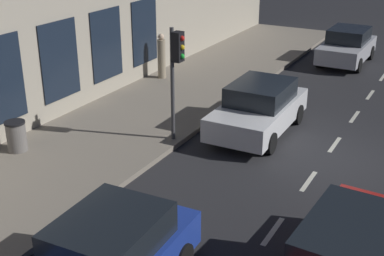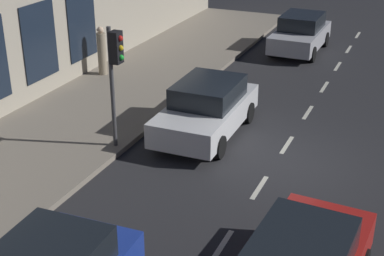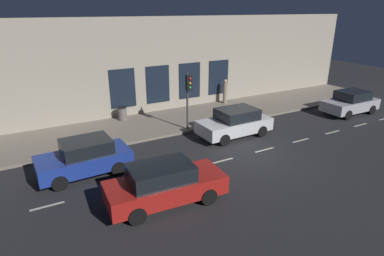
# 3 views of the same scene
# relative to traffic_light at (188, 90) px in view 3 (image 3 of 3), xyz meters

# --- Properties ---
(ground_plane) EXTENTS (60.00, 60.00, 0.00)m
(ground_plane) POSITION_rel_traffic_light_xyz_m (-4.16, -1.20, -2.56)
(ground_plane) COLOR #28282B
(sidewalk) EXTENTS (4.50, 32.00, 0.15)m
(sidewalk) POSITION_rel_traffic_light_xyz_m (2.09, -1.20, -2.48)
(sidewalk) COLOR gray
(sidewalk) RESTS_ON ground
(building_facade) EXTENTS (0.65, 32.00, 6.38)m
(building_facade) POSITION_rel_traffic_light_xyz_m (4.64, -1.20, 0.63)
(building_facade) COLOR #B2A893
(building_facade) RESTS_ON ground
(lane_centre_line) EXTENTS (0.12, 27.20, 0.01)m
(lane_centre_line) POSITION_rel_traffic_light_xyz_m (-4.16, -2.20, -2.55)
(lane_centre_line) COLOR beige
(lane_centre_line) RESTS_ON ground
(traffic_light) EXTENTS (0.46, 0.32, 3.33)m
(traffic_light) POSITION_rel_traffic_light_xyz_m (0.00, 0.00, 0.00)
(traffic_light) COLOR #424244
(traffic_light) RESTS_ON sidewalk
(parked_car_0) EXTENTS (2.02, 4.50, 1.58)m
(parked_car_0) POSITION_rel_traffic_light_xyz_m (-6.03, 4.27, -1.77)
(parked_car_0) COLOR red
(parked_car_0) RESTS_ON ground
(parked_car_1) EXTENTS (1.94, 4.00, 1.58)m
(parked_car_1) POSITION_rel_traffic_light_xyz_m (-2.24, -11.46, -1.77)
(parked_car_1) COLOR #B7B7BC
(parked_car_1) RESTS_ON ground
(parked_car_2) EXTENTS (2.04, 4.21, 1.58)m
(parked_car_2) POSITION_rel_traffic_light_xyz_m (-1.76, -2.04, -1.77)
(parked_car_2) COLOR silver
(parked_car_2) RESTS_ON ground
(parked_car_3) EXTENTS (2.04, 3.97, 1.58)m
(parked_car_3) POSITION_rel_traffic_light_xyz_m (-2.30, 6.37, -1.77)
(parked_car_3) COLOR #1E389E
(parked_car_3) RESTS_ON ground
(pedestrian_0) EXTENTS (0.45, 0.45, 1.80)m
(pedestrian_0) POSITION_rel_traffic_light_xyz_m (3.67, -5.09, -1.55)
(pedestrian_0) COLOR gray
(pedestrian_0) RESTS_ON sidewalk
(trash_bin) EXTENTS (0.57, 0.57, 0.88)m
(trash_bin) POSITION_rel_traffic_light_xyz_m (3.58, 2.84, -1.97)
(trash_bin) COLOR slate
(trash_bin) RESTS_ON sidewalk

